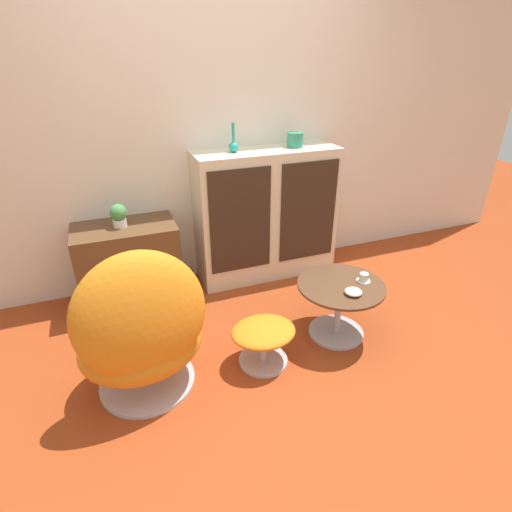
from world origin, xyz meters
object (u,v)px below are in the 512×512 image
egg_chair (142,331)px  bowl (353,292)px  vase_leftmost (234,145)px  sideboard (266,215)px  tv_console (130,264)px  potted_plant (119,215)px  ottoman (263,336)px  teacup (364,278)px  coffee_table (339,302)px  vase_inner_left (295,140)px

egg_chair → bowl: egg_chair is taller
vase_leftmost → sideboard: bearing=-0.8°
sideboard → tv_console: bearing=-178.5°
vase_leftmost → bowl: bearing=-70.1°
sideboard → potted_plant: size_ratio=6.84×
ottoman → teacup: teacup is taller
potted_plant → bowl: (1.32, -1.11, -0.31)m
egg_chair → vase_leftmost: bearing=50.0°
ottoman → potted_plant: size_ratio=2.36×
sideboard → teacup: (0.29, -1.03, -0.12)m
tv_console → coffee_table: 1.63m
teacup → sideboard: bearing=105.8°
vase_inner_left → teacup: (0.05, -1.03, -0.73)m
tv_console → vase_leftmost: bearing=2.2°
coffee_table → vase_leftmost: vase_leftmost is taller
bowl → coffee_table: bearing=92.7°
sideboard → bowl: sideboard is taller
sideboard → teacup: sideboard is taller
vase_inner_left → potted_plant: vase_inner_left is taller
sideboard → egg_chair: bearing=-137.8°
vase_leftmost → tv_console: bearing=-177.8°
tv_console → potted_plant: potted_plant is taller
ottoman → bowl: (0.60, -0.05, 0.22)m
egg_chair → ottoman: size_ratio=2.31×
tv_console → vase_inner_left: size_ratio=5.78×
vase_leftmost → teacup: bearing=-61.1°
coffee_table → bowl: bowl is taller
ottoman → vase_leftmost: 1.47m
vase_leftmost → vase_inner_left: vase_leftmost is taller
ottoman → vase_inner_left: vase_inner_left is taller
sideboard → vase_leftmost: vase_leftmost is taller
tv_console → teacup: bearing=-34.4°
egg_chair → coffee_table: egg_chair is taller
vase_leftmost → potted_plant: vase_leftmost is taller
vase_inner_left → teacup: size_ratio=1.35×
egg_chair → teacup: (1.47, 0.05, 0.00)m
sideboard → teacup: 1.08m
egg_chair → vase_leftmost: (0.91, 1.08, 0.73)m
sideboard → vase_inner_left: 0.66m
tv_console → bowl: tv_console is taller
tv_console → vase_inner_left: (1.41, 0.03, 0.84)m
ottoman → teacup: 0.79m
coffee_table → vase_inner_left: vase_inner_left is taller
tv_console → coffee_table: (1.30, -0.98, -0.05)m
teacup → potted_plant: bearing=145.9°
sideboard → tv_console: 1.19m
sideboard → vase_inner_left: size_ratio=9.16×
tv_console → vase_inner_left: vase_inner_left is taller
coffee_table → bowl: 0.21m
egg_chair → coffee_table: 1.33m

